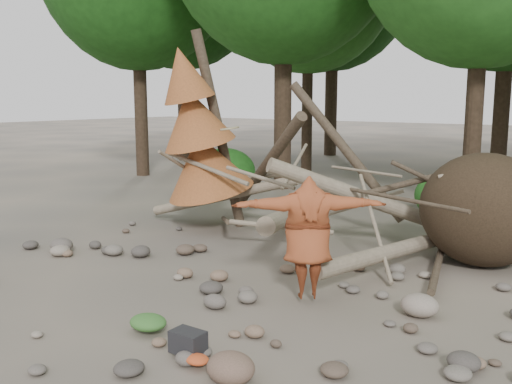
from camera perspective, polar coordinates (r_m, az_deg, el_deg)
The scene contains 12 objects.
ground at distance 8.25m, azimuth -4.93°, elevation -11.18°, with size 120.00×120.00×0.00m, color #514C44.
deadfall_pile at distance 10.69m, azimuth 18.72°, elevation -1.60°, with size 8.55×5.24×3.30m.
dead_conifer at distance 12.34m, azimuth -5.75°, elevation 5.70°, with size 2.06×2.16×4.35m.
bush_left at distance 16.92m, azimuth -3.07°, elevation 1.99°, with size 1.80×1.80×1.44m, color #1C5216.
bush_mid at distance 14.47m, azimuth 18.30°, elevation -0.38°, with size 1.40×1.40×1.12m, color #26691E.
frisbee_thrower at distance 8.09m, azimuth 5.20°, elevation -4.51°, with size 2.61×1.78×2.40m.
backpack at distance 6.69m, azimuth -6.80°, elevation -15.13°, with size 0.38×0.26×0.26m, color black.
cloth_green at distance 7.40m, azimuth -10.73°, elevation -13.04°, with size 0.50×0.41×0.19m, color #346629.
cloth_orange at distance 6.48m, azimuth -5.90°, elevation -16.71°, with size 0.28×0.23×0.10m, color #BC4720.
boulder_front_right at distance 6.13m, azimuth -2.54°, elevation -17.15°, with size 0.52×0.47×0.31m, color brown.
boulder_mid_right at distance 8.08m, azimuth 16.05°, elevation -10.82°, with size 0.51×0.46×0.31m, color gray.
boulder_mid_left at distance 11.47m, azimuth -18.87°, elevation -5.05°, with size 0.45×0.41×0.27m, color #5C544E.
Camera 1 is at (5.09, -5.82, 2.90)m, focal length 40.00 mm.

